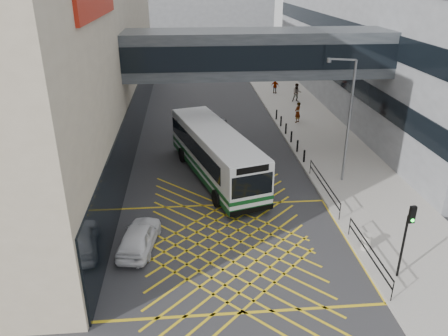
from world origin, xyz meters
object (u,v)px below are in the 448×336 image
object	(u,v)px
car_white	(139,236)
street_lamp	(347,114)
bus	(215,152)
traffic_light	(407,232)
pedestrian_c	(275,86)
car_silver	(212,123)
litter_bin	(366,242)
pedestrian_a	(298,112)
pedestrian_b	(297,93)
car_dark	(200,131)

from	to	relation	value
car_white	street_lamp	size ratio (longest dim) A/B	0.54
bus	car_white	distance (m)	9.11
traffic_light	pedestrian_c	world-z (taller)	traffic_light
car_silver	litter_bin	xyz separation A→B (m)	(6.32, -18.67, -0.09)
traffic_light	street_lamp	xyz separation A→B (m)	(0.66, 10.00, 2.06)
litter_bin	pedestrian_a	distance (m)	19.81
bus	pedestrian_b	xyz separation A→B (m)	(9.73, 17.32, -0.64)
pedestrian_c	car_white	bearing A→B (deg)	94.36
pedestrian_b	litter_bin	bearing A→B (deg)	-93.49
street_lamp	pedestrian_b	distance (m)	19.22
car_white	traffic_light	world-z (taller)	traffic_light
bus	litter_bin	bearing A→B (deg)	-70.18
litter_bin	street_lamp	bearing A→B (deg)	80.54
car_dark	pedestrian_b	xyz separation A→B (m)	(10.45, 9.82, 0.43)
pedestrian_c	car_dark	bearing A→B (deg)	84.17
car_white	pedestrian_c	size ratio (longest dim) A/B	2.62
car_white	pedestrian_a	world-z (taller)	pedestrian_a
litter_bin	bus	bearing A→B (deg)	125.99
litter_bin	car_white	bearing A→B (deg)	173.29
car_silver	car_white	bearing A→B (deg)	94.88
car_dark	pedestrian_c	bearing A→B (deg)	-140.93
street_lamp	pedestrian_b	bearing A→B (deg)	102.32
car_silver	traffic_light	distance (m)	22.11
street_lamp	traffic_light	bearing A→B (deg)	-76.28
car_white	pedestrian_a	bearing A→B (deg)	-114.58
car_silver	pedestrian_a	xyz separation A→B (m)	(7.74, 1.09, 0.43)
street_lamp	pedestrian_a	bearing A→B (deg)	106.95
pedestrian_a	street_lamp	bearing A→B (deg)	47.69
car_white	street_lamp	bearing A→B (deg)	-142.91
bus	pedestrian_b	world-z (taller)	bus
pedestrian_b	street_lamp	bearing A→B (deg)	-92.23
car_dark	pedestrian_a	bearing A→B (deg)	-178.80
bus	pedestrian_a	xyz separation A→B (m)	(8.14, 10.49, -0.66)
car_dark	litter_bin	bearing A→B (deg)	96.50
pedestrian_b	car_silver	bearing A→B (deg)	-136.71
bus	pedestrian_c	size ratio (longest dim) A/B	7.41
bus	traffic_light	world-z (taller)	traffic_light
litter_bin	car_silver	bearing A→B (deg)	108.71
traffic_light	car_white	bearing A→B (deg)	156.96
traffic_light	pedestrian_c	distance (m)	32.46
traffic_light	pedestrian_b	xyz separation A→B (m)	(2.37, 28.82, -1.42)
car_silver	bus	bearing A→B (deg)	107.53
litter_bin	pedestrian_c	world-z (taller)	pedestrian_c
pedestrian_c	pedestrian_a	bearing A→B (deg)	117.56
car_dark	pedestrian_b	bearing A→B (deg)	-154.21
car_silver	traffic_light	bearing A→B (deg)	128.40
bus	traffic_light	bearing A→B (deg)	-73.55
pedestrian_b	pedestrian_c	world-z (taller)	pedestrian_b
street_lamp	pedestrian_a	distance (m)	12.49
car_silver	traffic_light	world-z (taller)	traffic_light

